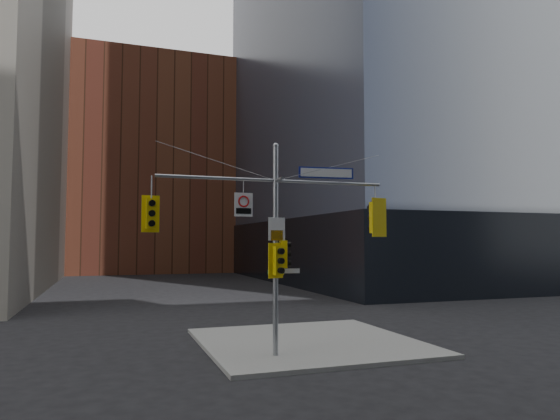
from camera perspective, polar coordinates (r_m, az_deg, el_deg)
ground at (r=15.47m, az=1.96°, el=-18.32°), size 160.00×160.00×0.00m
sidewalk_corner at (r=19.80m, az=3.26°, el=-14.85°), size 8.00×8.00×0.15m
podium_ne at (r=56.81m, az=16.99°, el=-4.43°), size 36.40×36.40×6.00m
brick_midrise at (r=72.88m, az=-14.66°, el=4.40°), size 26.00×20.00×28.00m
signal_assembly at (r=16.85m, az=-0.50°, el=-1.97°), size 8.00×0.80×7.30m
traffic_light_west_arm at (r=16.06m, az=-14.52°, el=-0.40°), size 0.56×0.45×1.17m
traffic_light_east_arm at (r=18.45m, az=10.86°, el=-0.86°), size 0.66×0.61×1.41m
traffic_light_pole_side at (r=16.96m, az=0.52°, el=-5.07°), size 0.38×0.33×0.94m
traffic_light_pole_front at (r=16.61m, az=-0.21°, el=-5.81°), size 0.55×0.51×1.17m
street_sign_blade at (r=17.71m, az=5.31°, el=4.25°), size 1.99×0.28×0.39m
regulatory_sign_arm at (r=16.55m, az=-4.18°, el=0.70°), size 0.63×0.09×0.79m
regulatory_sign_pole at (r=16.74m, az=-0.38°, el=-2.25°), size 0.59×0.08×0.78m
street_blade_ew at (r=17.03m, az=0.93°, el=-6.98°), size 0.81×0.10×0.16m
street_blade_ns at (r=17.31m, az=-0.99°, el=-7.18°), size 0.05×0.72×0.14m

